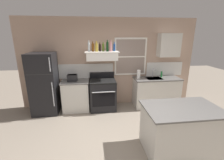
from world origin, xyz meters
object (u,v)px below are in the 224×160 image
object	(u,v)px
bottle_balsamic_dark	(100,48)
refrigerator	(44,84)
kitchen_island	(180,129)
toaster	(72,78)
dish_soap_bottle	(161,74)
bottle_amber_wine	(93,47)
bottle_blue_liqueur	(114,47)
bottle_dark_green_wine	(107,47)
bottle_rose_pink	(111,47)
bottle_champagne_gold_foil	(97,47)
paper_towel_roll	(139,74)
bottle_clear_tall	(89,47)
stove_range	(103,94)
bottle_olive_oil_square	(103,47)

from	to	relation	value
bottle_balsamic_dark	refrigerator	bearing A→B (deg)	-174.22
bottle_balsamic_dark	kitchen_island	size ratio (longest dim) A/B	0.18
toaster	dish_soap_bottle	bearing A→B (deg)	2.27
toaster	bottle_amber_wine	world-z (taller)	bottle_amber_wine
bottle_blue_liqueur	bottle_dark_green_wine	bearing A→B (deg)	-168.44
bottle_rose_pink	bottle_blue_liqueur	xyz separation A→B (m)	(0.11, 0.07, -0.02)
bottle_amber_wine	bottle_rose_pink	distance (m)	0.50
refrigerator	bottle_champagne_gold_foil	distance (m)	1.80
bottle_champagne_gold_foil	bottle_blue_liqueur	world-z (taller)	bottle_champagne_gold_foil
bottle_champagne_gold_foil	bottle_rose_pink	bearing A→B (deg)	-1.29
kitchen_island	bottle_balsamic_dark	bearing A→B (deg)	123.33
paper_towel_roll	dish_soap_bottle	distance (m)	0.79
bottle_clear_tall	paper_towel_roll	distance (m)	1.68
paper_towel_roll	kitchen_island	distance (m)	2.12
bottle_champagne_gold_foil	bottle_balsamic_dark	distance (m)	0.12
bottle_clear_tall	stove_range	bearing A→B (deg)	-15.49
bottle_rose_pink	paper_towel_roll	world-z (taller)	bottle_rose_pink
bottle_olive_oil_square	bottle_rose_pink	bearing A→B (deg)	-14.66
bottle_dark_green_wine	kitchen_island	xyz separation A→B (m)	(1.19, -2.07, -1.42)
refrigerator	toaster	bearing A→B (deg)	3.77
refrigerator	bottle_champagne_gold_foil	world-z (taller)	bottle_champagne_gold_foil
bottle_rose_pink	bottle_dark_green_wine	bearing A→B (deg)	163.20
bottle_rose_pink	stove_range	bearing A→B (deg)	-166.69
stove_range	bottle_champagne_gold_foil	xyz separation A→B (m)	(-0.15, 0.07, 1.40)
toaster	bottle_dark_green_wine	world-z (taller)	bottle_dark_green_wine
toaster	bottle_clear_tall	distance (m)	1.01
bottle_clear_tall	bottle_olive_oil_square	world-z (taller)	bottle_clear_tall
bottle_rose_pink	toaster	bearing A→B (deg)	-178.46
toaster	dish_soap_bottle	xyz separation A→B (m)	(2.75, 0.11, -0.01)
toaster	paper_towel_roll	bearing A→B (deg)	0.26
bottle_amber_wine	bottle_champagne_gold_foil	size ratio (longest dim) A/B	0.96
bottle_champagne_gold_foil	bottle_blue_liqueur	xyz separation A→B (m)	(0.51, 0.06, -0.01)
paper_towel_roll	kitchen_island	world-z (taller)	paper_towel_roll
refrigerator	stove_range	bearing A→B (deg)	0.80
bottle_dark_green_wine	kitchen_island	size ratio (longest dim) A/B	0.23
bottle_clear_tall	dish_soap_bottle	xyz separation A→B (m)	(2.24, 0.04, -0.88)
bottle_dark_green_wine	bottle_champagne_gold_foil	bearing A→B (deg)	-176.78
stove_range	paper_towel_roll	xyz separation A→B (m)	(1.10, 0.04, 0.58)
toaster	bottle_rose_pink	size ratio (longest dim) A/B	0.98
bottle_olive_oil_square	toaster	bearing A→B (deg)	-174.79
kitchen_island	refrigerator	bearing A→B (deg)	146.75
bottle_clear_tall	bottle_balsamic_dark	size ratio (longest dim) A/B	1.25
bottle_balsamic_dark	bottle_dark_green_wine	world-z (taller)	bottle_dark_green_wine
bottle_balsamic_dark	bottle_olive_oil_square	world-z (taller)	bottle_olive_oil_square
bottle_champagne_gold_foil	bottle_rose_pink	size ratio (longest dim) A/B	0.96
bottle_olive_oil_square	kitchen_island	bearing A→B (deg)	-58.17
stove_range	bottle_olive_oil_square	size ratio (longest dim) A/B	4.18
bottle_blue_liqueur	kitchen_island	size ratio (longest dim) A/B	0.18
stove_range	bottle_dark_green_wine	world-z (taller)	bottle_dark_green_wine
bottle_balsamic_dark	dish_soap_bottle	size ratio (longest dim) A/B	1.38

